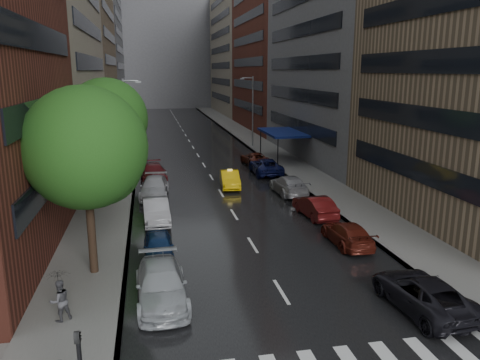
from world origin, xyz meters
The scene contains 17 objects.
ground centered at (0.00, 0.00, 0.00)m, with size 220.00×220.00×0.00m, color gray.
road centered at (0.00, 50.00, 0.01)m, with size 14.00×140.00×0.01m, color black.
sidewalk_left centered at (-9.00, 50.00, 0.07)m, with size 4.00×140.00×0.15m, color gray.
sidewalk_right centered at (9.00, 50.00, 0.07)m, with size 4.00×140.00×0.15m, color gray.
buildings_left centered at (-15.00, 58.79, 15.99)m, with size 8.00×108.00×38.00m.
buildings_right centered at (15.00, 56.70, 15.03)m, with size 8.05×109.10×36.00m.
building_far centered at (0.00, 118.00, 16.00)m, with size 40.00×14.00×32.00m, color slate.
tree_near centered at (-8.60, 7.63, 6.35)m, with size 5.82×5.82×9.28m.
tree_mid centered at (-8.60, 20.33, 6.45)m, with size 5.91×5.91×9.42m.
tree_far centered at (-8.60, 33.56, 5.51)m, with size 5.06×5.06×8.06m.
taxi centered at (1.06, 23.84, 0.72)m, with size 1.53×4.39×1.45m, color #EBB80C.
parked_cars_left centered at (-5.40, 16.60, 0.76)m, with size 2.59×28.77×1.57m.
parked_cars_right centered at (5.40, 18.27, 0.73)m, with size 2.78×37.08×1.55m.
ped_black_umbrella centered at (-9.40, 3.05, 1.38)m, with size 1.05×0.99×2.09m.
street_lamp_left centered at (-7.72, 30.00, 4.89)m, with size 1.74×0.22×9.00m.
street_lamp_right centered at (7.72, 45.00, 4.89)m, with size 1.74×0.22×9.00m.
awning centered at (8.98, 35.00, 3.13)m, with size 4.00×8.00×3.12m.
Camera 1 is at (-5.65, -14.93, 9.90)m, focal length 35.00 mm.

